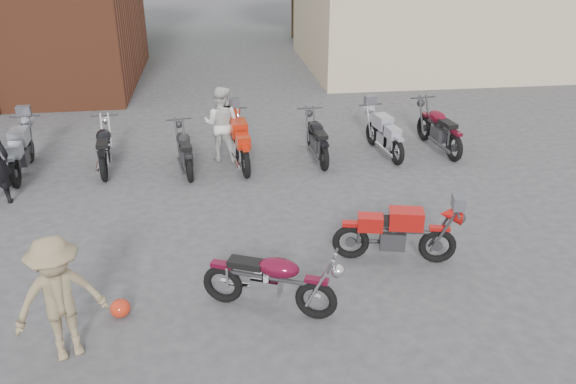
{
  "coord_description": "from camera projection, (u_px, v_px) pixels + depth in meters",
  "views": [
    {
      "loc": [
        -0.3,
        -7.19,
        4.98
      ],
      "look_at": [
        0.87,
        1.48,
        0.9
      ],
      "focal_mm": 35.0,
      "sensor_mm": 36.0,
      "label": 1
    }
  ],
  "objects": [
    {
      "name": "vintage_motorcycle",
      "position": [
        271.0,
        277.0,
        7.88
      ],
      "size": [
        2.02,
        1.36,
        1.12
      ],
      "primitive_type": null,
      "rotation": [
        0.0,
        0.0,
        -0.41
      ],
      "color": "#550A1F",
      "rests_on": "ground"
    },
    {
      "name": "row_bike_5",
      "position": [
        317.0,
        136.0,
        13.28
      ],
      "size": [
        0.72,
        1.97,
        1.13
      ],
      "primitive_type": null,
      "rotation": [
        0.0,
        0.0,
        1.61
      ],
      "color": "black",
      "rests_on": "ground"
    },
    {
      "name": "person_light",
      "position": [
        222.0,
        124.0,
        13.11
      ],
      "size": [
        1.02,
        0.89,
        1.77
      ],
      "primitive_type": "imported",
      "rotation": [
        0.0,
        0.0,
        2.84
      ],
      "color": "silver",
      "rests_on": "ground"
    },
    {
      "name": "row_bike_7",
      "position": [
        439.0,
        126.0,
        13.82
      ],
      "size": [
        0.94,
        2.18,
        1.23
      ],
      "primitive_type": null,
      "rotation": [
        0.0,
        0.0,
        1.69
      ],
      "color": "#550A18",
      "rests_on": "ground"
    },
    {
      "name": "row_bike_2",
      "position": [
        104.0,
        145.0,
        12.72
      ],
      "size": [
        0.82,
        2.01,
        1.14
      ],
      "primitive_type": null,
      "rotation": [
        0.0,
        0.0,
        1.66
      ],
      "color": "black",
      "rests_on": "ground"
    },
    {
      "name": "row_bike_6",
      "position": [
        384.0,
        132.0,
        13.58
      ],
      "size": [
        0.93,
        2.02,
        1.13
      ],
      "primitive_type": null,
      "rotation": [
        0.0,
        0.0,
        1.72
      ],
      "color": "#9A99A7",
      "rests_on": "ground"
    },
    {
      "name": "helmet",
      "position": [
        120.0,
        308.0,
        7.94
      ],
      "size": [
        0.32,
        0.32,
        0.27
      ],
      "primitive_type": "ellipsoid",
      "rotation": [
        0.0,
        0.0,
        0.13
      ],
      "color": "red",
      "rests_on": "ground"
    },
    {
      "name": "person_tan",
      "position": [
        60.0,
        299.0,
        6.92
      ],
      "size": [
        1.27,
        1.01,
        1.72
      ],
      "primitive_type": "imported",
      "rotation": [
        0.0,
        0.0,
        0.38
      ],
      "color": "#7F6D4F",
      "rests_on": "ground"
    },
    {
      "name": "stucco_building",
      "position": [
        432.0,
        20.0,
        22.36
      ],
      "size": [
        10.0,
        8.0,
        3.5
      ],
      "primitive_type": "cube",
      "color": "tan",
      "rests_on": "ground"
    },
    {
      "name": "ground",
      "position": [
        245.0,
        289.0,
        8.6
      ],
      "size": [
        90.0,
        90.0,
        0.0
      ],
      "primitive_type": "plane",
      "color": "#3A3A3D"
    },
    {
      "name": "row_bike_1",
      "position": [
        20.0,
        149.0,
        12.43
      ],
      "size": [
        0.85,
        2.12,
        1.2
      ],
      "primitive_type": null,
      "rotation": [
        0.0,
        0.0,
        1.65
      ],
      "color": "gray",
      "rests_on": "ground"
    },
    {
      "name": "sportbike",
      "position": [
        398.0,
        230.0,
        9.11
      ],
      "size": [
        2.04,
        1.07,
        1.13
      ],
      "primitive_type": null,
      "rotation": [
        0.0,
        0.0,
        -0.23
      ],
      "color": "#AE120E",
      "rests_on": "ground"
    },
    {
      "name": "row_bike_3",
      "position": [
        184.0,
        148.0,
        12.66
      ],
      "size": [
        0.89,
        1.93,
        1.08
      ],
      "primitive_type": null,
      "rotation": [
        0.0,
        0.0,
        1.73
      ],
      "color": "black",
      "rests_on": "ground"
    },
    {
      "name": "row_bike_4",
      "position": [
        240.0,
        140.0,
        12.93
      ],
      "size": [
        0.89,
        2.17,
        1.23
      ],
      "primitive_type": null,
      "rotation": [
        0.0,
        0.0,
        1.66
      ],
      "color": "#B9260F",
      "rests_on": "ground"
    }
  ]
}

